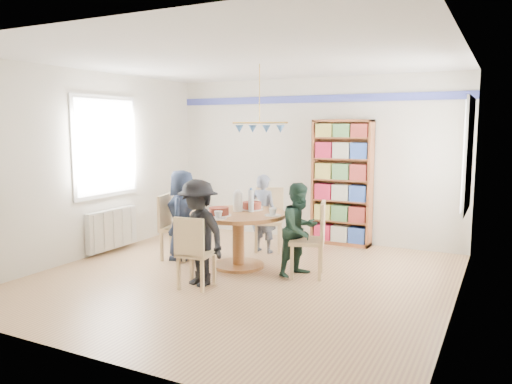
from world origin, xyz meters
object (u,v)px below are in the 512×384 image
Objects in this scene: radiator at (112,229)px; chair_far at (269,216)px; person_left at (183,215)px; person_right at (300,229)px; dining_table at (238,227)px; person_near at (198,233)px; bookshelf at (342,184)px; chair_right at (314,236)px; chair_near at (193,249)px; person_far at (264,213)px; chair_left at (172,224)px.

radiator is 1.04× the size of chair_far.
person_left reaches higher than person_right.
chair_far is at bearing 123.28° from person_left.
person_near is (-0.04, -0.91, 0.08)m from dining_table.
bookshelf is (0.85, 1.91, 0.43)m from dining_table.
chair_near is (-1.08, -1.10, -0.05)m from chair_right.
chair_near is (-0.01, -1.06, -0.08)m from dining_table.
bookshelf is (1.76, 1.91, 0.35)m from person_left.
person_far is at bearing 25.87° from radiator.
chair_near is (0.02, -2.11, -0.05)m from chair_far.
person_right is at bearing -48.28° from chair_far.
person_left is at bearing 51.63° from person_far.
bookshelf is (-0.04, 1.90, 0.39)m from person_right.
person_near is (-0.93, -0.92, 0.04)m from person_right.
dining_table is 1.40× the size of chair_left.
radiator is 0.77× the size of dining_table.
person_left is 1.23m from person_far.
person_left is at bearing 130.25° from chair_near.
person_right is 0.94× the size of person_near.
person_left is at bearing 18.75° from chair_left.
chair_far reaches higher than chair_left.
dining_table is 0.65× the size of bookshelf.
chair_far is 0.75× the size of person_left.
bookshelf is at bearing 44.27° from chair_far.
chair_near is 1.40m from person_left.
chair_far is at bearing 46.79° from chair_left.
chair_right is 1.40m from person_far.
person_far is 1.42m from bookshelf.
chair_right is 1.98m from person_left.
chair_left is 0.78× the size of person_far.
chair_far is 0.80× the size of person_right.
person_near is 0.64× the size of bookshelf.
bookshelf reaches higher than person_right.
person_right reaches higher than radiator.
person_right reaches higher than person_far.
person_right is (1.96, 0.06, 0.09)m from chair_left.
person_far is (-0.05, 0.88, 0.04)m from dining_table.
person_right reaches higher than dining_table.
person_left reaches higher than radiator.
person_far reaches higher than radiator.
person_near is (-0.03, 0.16, 0.16)m from chair_near.
chair_far is 0.48× the size of bookshelf.
person_right is 1.94m from bookshelf.
radiator is at bearing -100.63° from person_left.
person_near is (-0.01, -1.96, 0.11)m from chair_far.
chair_far is 0.81× the size of person_far.
chair_near is at bearing -134.51° from chair_right.
bookshelf reaches higher than person_left.
chair_far is 0.18m from person_far.
radiator is 0.50× the size of bookshelf.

